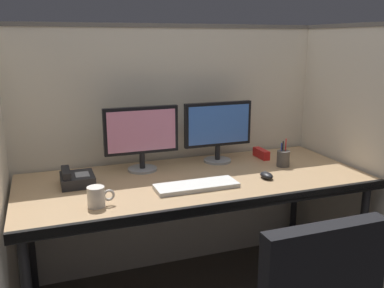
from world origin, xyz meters
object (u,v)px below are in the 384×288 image
(desk, at_px, (196,187))
(red_stapler, at_px, (261,153))
(monitor_left, at_px, (141,134))
(pen_cup, at_px, (283,158))
(computer_mouse, at_px, (267,175))
(monitor_right, at_px, (218,128))
(keyboard_main, at_px, (196,186))
(desk_phone, at_px, (76,179))
(coffee_mug, at_px, (97,197))

(desk, distance_m, red_stapler, 0.60)
(monitor_left, relative_size, pen_cup, 2.53)
(computer_mouse, xyz_separation_m, red_stapler, (0.18, 0.38, 0.01))
(desk, distance_m, monitor_left, 0.43)
(red_stapler, bearing_deg, desk, -155.92)
(monitor_right, height_order, red_stapler, monitor_right)
(monitor_right, bearing_deg, red_stapler, -2.76)
(monitor_left, distance_m, red_stapler, 0.80)
(red_stapler, bearing_deg, keyboard_main, -147.00)
(desk, xyz_separation_m, pen_cup, (0.57, 0.03, 0.10))
(desk, height_order, desk_phone, desk_phone)
(monitor_left, bearing_deg, computer_mouse, -31.72)
(red_stapler, bearing_deg, desk_phone, -173.83)
(monitor_left, height_order, monitor_right, same)
(desk, bearing_deg, desk_phone, 169.55)
(desk, relative_size, computer_mouse, 19.79)
(monitor_right, distance_m, coffee_mug, 0.95)
(coffee_mug, bearing_deg, computer_mouse, 5.21)
(monitor_right, relative_size, coffee_mug, 3.41)
(monitor_right, relative_size, pen_cup, 2.53)
(computer_mouse, distance_m, red_stapler, 0.41)
(desk, bearing_deg, keyboard_main, -109.62)
(monitor_right, distance_m, keyboard_main, 0.53)
(monitor_left, xyz_separation_m, coffee_mug, (-0.32, -0.46, -0.17))
(monitor_right, xyz_separation_m, desk_phone, (-0.87, -0.14, -0.18))
(monitor_right, height_order, keyboard_main, monitor_right)
(monitor_left, xyz_separation_m, desk_phone, (-0.38, -0.13, -0.18))
(keyboard_main, bearing_deg, desk_phone, 155.86)
(keyboard_main, bearing_deg, monitor_left, 116.47)
(computer_mouse, relative_size, pen_cup, 0.57)
(monitor_right, xyz_separation_m, keyboard_main, (-0.29, -0.40, -0.20))
(pen_cup, bearing_deg, keyboard_main, -164.37)
(monitor_right, bearing_deg, desk_phone, -170.79)
(computer_mouse, height_order, red_stapler, red_stapler)
(red_stapler, xyz_separation_m, coffee_mug, (-1.10, -0.46, 0.02))
(monitor_right, xyz_separation_m, coffee_mug, (-0.80, -0.47, -0.17))
(computer_mouse, distance_m, coffee_mug, 0.93)
(desk_phone, height_order, coffee_mug, coffee_mug)
(desk_phone, xyz_separation_m, pen_cup, (1.20, -0.08, 0.02))
(keyboard_main, height_order, desk_phone, desk_phone)
(monitor_right, xyz_separation_m, red_stapler, (0.30, -0.01, -0.19))
(monitor_left, bearing_deg, coffee_mug, -125.04)
(red_stapler, xyz_separation_m, pen_cup, (0.03, -0.21, 0.02))
(desk_phone, bearing_deg, coffee_mug, -79.42)
(desk, relative_size, monitor_right, 4.42)
(monitor_left, relative_size, desk_phone, 2.26)
(red_stapler, bearing_deg, pen_cup, -81.55)
(keyboard_main, distance_m, pen_cup, 0.65)
(computer_mouse, bearing_deg, monitor_right, 107.63)
(keyboard_main, distance_m, desk_phone, 0.63)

